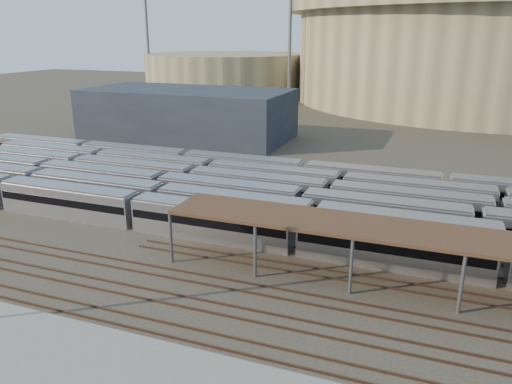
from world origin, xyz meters
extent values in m
plane|color=#383026|center=(0.00, 0.00, 0.00)|extent=(420.00, 420.00, 0.00)
cube|color=gray|center=(-5.00, -15.00, 0.10)|extent=(50.00, 9.00, 0.20)
cube|color=silver|center=(2.40, 8.00, 1.80)|extent=(112.00, 2.90, 3.60)
cube|color=silver|center=(3.13, 12.20, 1.80)|extent=(112.00, 2.90, 3.60)
cube|color=silver|center=(0.57, 16.40, 1.80)|extent=(112.00, 2.90, 3.60)
cube|color=silver|center=(2.82, 20.60, 1.80)|extent=(112.00, 2.90, 3.60)
cube|color=silver|center=(3.51, 24.80, 1.80)|extent=(112.00, 2.90, 3.60)
cube|color=silver|center=(-2.66, 29.00, 1.80)|extent=(112.00, 2.90, 3.60)
cylinder|color=slate|center=(-8.00, 1.30, 2.50)|extent=(0.30, 0.30, 5.00)
cylinder|color=slate|center=(-8.00, 6.70, 2.50)|extent=(0.30, 0.30, 5.00)
cylinder|color=slate|center=(0.57, 1.30, 2.50)|extent=(0.30, 0.30, 5.00)
cylinder|color=slate|center=(0.57, 6.70, 2.50)|extent=(0.30, 0.30, 5.00)
cylinder|color=slate|center=(9.14, 1.30, 2.50)|extent=(0.30, 0.30, 5.00)
cylinder|color=slate|center=(9.14, 6.70, 2.50)|extent=(0.30, 0.30, 5.00)
cylinder|color=slate|center=(17.71, 1.30, 2.50)|extent=(0.30, 0.30, 5.00)
cylinder|color=slate|center=(17.71, 6.70, 2.50)|extent=(0.30, 0.30, 5.00)
cube|color=#4C3323|center=(0.00, -1.75, 0.09)|extent=(170.00, 0.12, 0.18)
cube|color=#4C3323|center=(0.00, -0.25, 0.09)|extent=(170.00, 0.12, 0.18)
cube|color=#4C3323|center=(0.00, -5.75, 0.09)|extent=(170.00, 0.12, 0.18)
cube|color=#4C3323|center=(0.00, -4.25, 0.09)|extent=(170.00, 0.12, 0.18)
cube|color=#4C3323|center=(0.00, -9.75, 0.09)|extent=(170.00, 0.12, 0.18)
cube|color=#4C3323|center=(0.00, -8.25, 0.09)|extent=(170.00, 0.12, 0.18)
cylinder|color=tan|center=(25.00, 140.00, 14.00)|extent=(116.00, 116.00, 28.00)
cylinder|color=tan|center=(25.00, 140.00, 29.50)|extent=(124.00, 124.00, 3.00)
cylinder|color=tan|center=(-60.00, 130.00, 7.00)|extent=(56.00, 56.00, 14.00)
cube|color=#1E232D|center=(-35.00, 55.00, 5.00)|extent=(42.00, 20.00, 10.00)
cylinder|color=slate|center=(-30.00, 110.00, 18.00)|extent=(1.00, 1.00, 36.00)
cylinder|color=slate|center=(-85.00, 120.00, 18.00)|extent=(1.00, 1.00, 36.00)
cylinder|color=slate|center=(-10.00, 160.00, 18.00)|extent=(1.00, 1.00, 36.00)
camera|label=1|loc=(15.08, -36.68, 21.09)|focal=35.00mm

